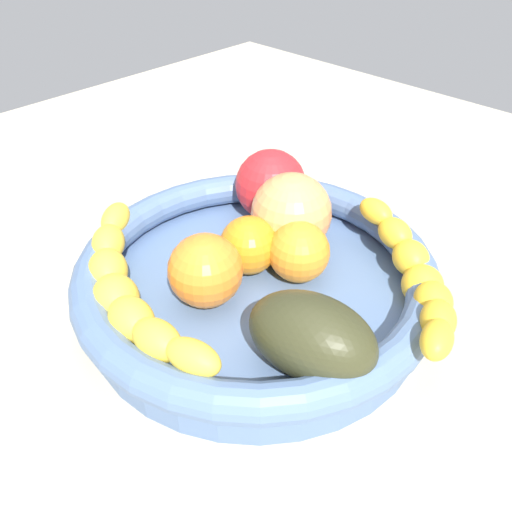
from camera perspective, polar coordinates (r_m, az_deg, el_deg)
kitchen_counter at (r=50.21cm, az=0.00°, el=-6.33°), size 120.00×120.00×3.00cm
fruit_bowl at (r=47.36cm, az=0.00°, el=-2.53°), size 31.49×31.49×5.43cm
banana_draped_left at (r=45.94cm, az=16.59°, el=-2.05°), size 14.47×15.97×5.00cm
banana_draped_right at (r=44.52cm, az=-13.54°, el=-3.44°), size 11.02×23.14×4.19cm
orange_front at (r=44.18cm, az=-5.37°, el=-1.53°), size 6.24×6.24×6.24cm
orange_mid_left at (r=46.87cm, az=4.58°, el=0.44°), size 5.40×5.40×5.40cm
orange_mid_right at (r=47.65cm, az=-0.76°, el=1.16°), size 5.26×5.26×5.26cm
peach_blush at (r=50.04cm, az=3.75°, el=4.57°), size 7.52×7.52×7.52cm
tomato_red at (r=54.82cm, az=1.57°, el=7.53°), size 7.18×7.18×7.18cm
avocado_dark at (r=38.62cm, az=5.91°, el=-8.50°), size 8.32×10.89×6.18cm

